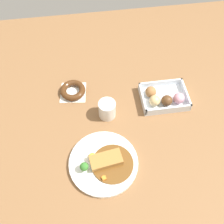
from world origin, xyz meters
TOP-DOWN VIEW (x-y plane):
  - ground_plane at (0.00, 0.00)m, footprint 1.60×1.60m
  - curry_plate at (-0.11, -0.15)m, footprint 0.27×0.27m
  - donut_box at (0.19, 0.11)m, footprint 0.21×0.16m
  - chocolate_ring_donut at (-0.21, 0.22)m, footprint 0.13×0.13m
  - coffee_mug at (-0.07, 0.07)m, footprint 0.07×0.07m

SIDE VIEW (x-z plane):
  - ground_plane at x=0.00m, z-range 0.00..0.00m
  - curry_plate at x=-0.11m, z-range -0.02..0.05m
  - chocolate_ring_donut at x=-0.21m, z-range 0.00..0.03m
  - donut_box at x=0.19m, z-range -0.01..0.06m
  - coffee_mug at x=-0.07m, z-range 0.00..0.08m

